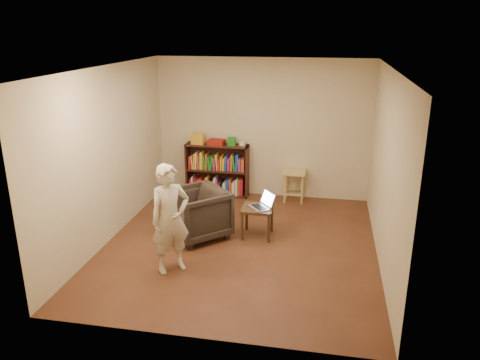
% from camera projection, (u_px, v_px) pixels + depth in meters
% --- Properties ---
extents(floor, '(4.50, 4.50, 0.00)m').
position_uv_depth(floor, '(240.00, 245.00, 7.04)').
color(floor, '#462316').
rests_on(floor, ground).
extents(ceiling, '(4.50, 4.50, 0.00)m').
position_uv_depth(ceiling, '(240.00, 68.00, 6.22)').
color(ceiling, white).
rests_on(ceiling, wall_back).
extents(wall_back, '(4.00, 0.00, 4.00)m').
position_uv_depth(wall_back, '(262.00, 129.00, 8.72)').
color(wall_back, beige).
rests_on(wall_back, floor).
extents(wall_left, '(0.00, 4.50, 4.50)m').
position_uv_depth(wall_left, '(109.00, 155.00, 6.98)').
color(wall_left, beige).
rests_on(wall_left, floor).
extents(wall_right, '(0.00, 4.50, 4.50)m').
position_uv_depth(wall_right, '(386.00, 170.00, 6.28)').
color(wall_right, beige).
rests_on(wall_right, floor).
extents(bookshelf, '(1.20, 0.30, 1.00)m').
position_uv_depth(bookshelf, '(217.00, 173.00, 9.00)').
color(bookshelf, black).
rests_on(bookshelf, floor).
extents(box_yellow, '(0.25, 0.19, 0.19)m').
position_uv_depth(box_yellow, '(198.00, 139.00, 8.83)').
color(box_yellow, gold).
rests_on(box_yellow, bookshelf).
extents(red_cloth, '(0.32, 0.25, 0.10)m').
position_uv_depth(red_cloth, '(216.00, 142.00, 8.77)').
color(red_cloth, maroon).
rests_on(red_cloth, bookshelf).
extents(box_green, '(0.16, 0.16, 0.15)m').
position_uv_depth(box_green, '(232.00, 142.00, 8.73)').
color(box_green, '#1E711E').
rests_on(box_green, bookshelf).
extents(box_white, '(0.09, 0.09, 0.08)m').
position_uv_depth(box_white, '(242.00, 143.00, 8.73)').
color(box_white, beige).
rests_on(box_white, bookshelf).
extents(stool, '(0.40, 0.40, 0.58)m').
position_uv_depth(stool, '(295.00, 177.00, 8.67)').
color(stool, tan).
rests_on(stool, floor).
extents(armchair, '(1.19, 1.19, 0.77)m').
position_uv_depth(armchair, '(197.00, 213.00, 7.19)').
color(armchair, '#2D251E').
rests_on(armchair, floor).
extents(side_table, '(0.47, 0.47, 0.48)m').
position_uv_depth(side_table, '(257.00, 212.00, 7.22)').
color(side_table, '#332111').
rests_on(side_table, floor).
extents(laptop, '(0.46, 0.46, 0.24)m').
position_uv_depth(laptop, '(262.00, 204.00, 7.17)').
color(laptop, '#AFAFB4').
rests_on(laptop, side_table).
extents(person, '(0.64, 0.63, 1.48)m').
position_uv_depth(person, '(170.00, 219.00, 6.10)').
color(person, beige).
rests_on(person, floor).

